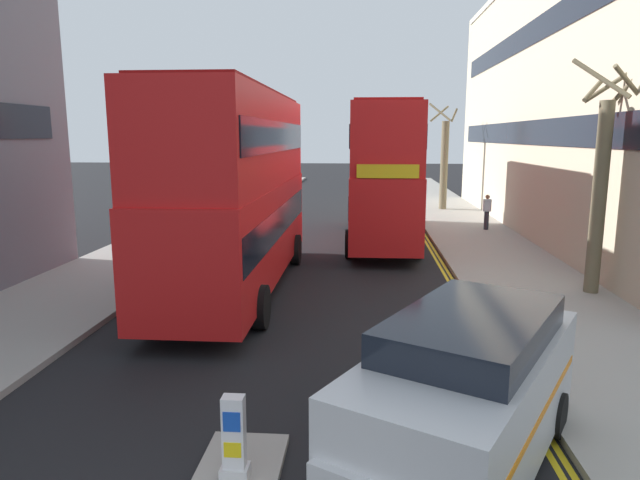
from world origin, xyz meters
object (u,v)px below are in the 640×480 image
Objects in this scene: pedestrian_far at (487,211)px; double_decker_bus_oncoming at (382,170)px; taxi_minivan at (464,394)px; keep_left_bollard at (234,441)px; double_decker_bus_away at (237,185)px.

double_decker_bus_oncoming is at bearing -152.27° from pedestrian_far.
taxi_minivan is at bearing -87.87° from double_decker_bus_oncoming.
double_decker_bus_oncoming is at bearing 82.28° from keep_left_bollard.
keep_left_bollard is at bearing -97.72° from double_decker_bus_oncoming.
taxi_minivan reaches higher than pedestrian_far.
taxi_minivan is at bearing -102.73° from pedestrian_far.
double_decker_bus_oncoming is 5.96m from pedestrian_far.
double_decker_bus_oncoming is 16.72m from taxi_minivan.
double_decker_bus_away is at bearing -131.29° from pedestrian_far.
double_decker_bus_oncoming is at bearing 92.13° from taxi_minivan.
taxi_minivan is at bearing -60.29° from double_decker_bus_away.
keep_left_bollard is 9.76m from double_decker_bus_away.
taxi_minivan is 19.68m from pedestrian_far.
pedestrian_far reaches higher than keep_left_bollard.
double_decker_bus_oncoming is 6.68× the size of pedestrian_far.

